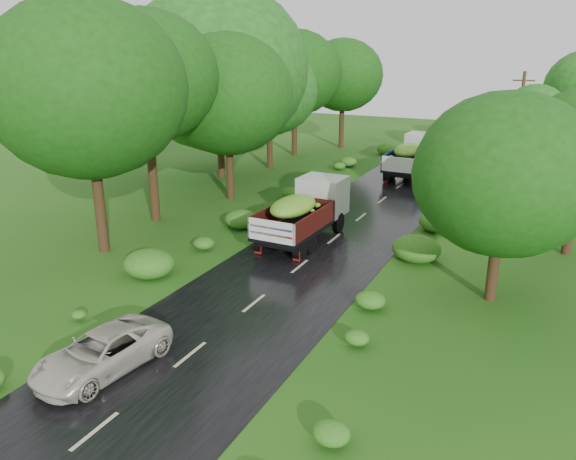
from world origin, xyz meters
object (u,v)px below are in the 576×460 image
Objects in this scene: truck_near at (306,209)px; truck_far at (415,154)px; utility_pole at (518,130)px; car at (102,352)px.

truck_far is at bearing 86.77° from truck_near.
utility_pole is (7.98, 15.16, 2.32)m from truck_near.
truck_near is 0.87× the size of utility_pole.
truck_far is at bearing 93.50° from car.
utility_pole reaches higher than truck_near.
car is at bearing -90.70° from truck_far.
car is (-1.81, -29.18, -0.98)m from truck_far.
utility_pole is (6.68, -0.79, 2.26)m from truck_far.
truck_near is 16.00m from truck_far.
utility_pole reaches higher than car.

